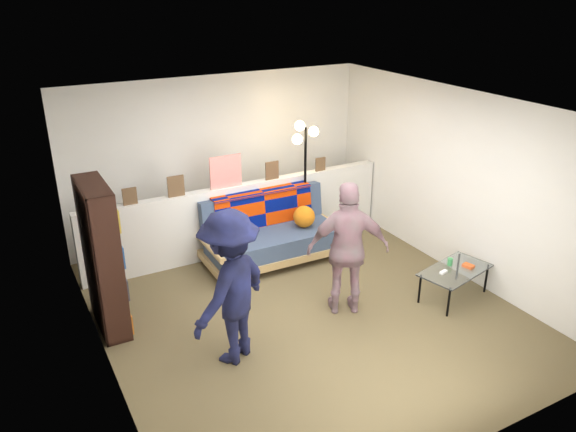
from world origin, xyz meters
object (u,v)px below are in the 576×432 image
object	(u,v)px
person_left	(231,288)
bookshelf	(103,263)
coffee_table	(455,271)
futon_sofa	(272,234)
floor_lamp	(304,158)
person_right	(348,249)

from	to	relation	value
person_left	bookshelf	bearing A→B (deg)	-81.84
coffee_table	person_left	world-z (taller)	person_left
futon_sofa	bookshelf	distance (m)	2.45
floor_lamp	person_right	bearing A→B (deg)	-105.55
floor_lamp	person_right	world-z (taller)	floor_lamp
futon_sofa	bookshelf	size ratio (longest dim) A/B	1.14
coffee_table	person_right	distance (m)	1.44
bookshelf	coffee_table	size ratio (longest dim) A/B	1.68
futon_sofa	person_left	bearing A→B (deg)	-127.73
coffee_table	person_left	distance (m)	2.88
coffee_table	floor_lamp	bearing A→B (deg)	108.68
coffee_table	futon_sofa	bearing A→B (deg)	126.58
person_left	coffee_table	bearing A→B (deg)	144.29
bookshelf	person_left	bearing A→B (deg)	-50.45
person_right	futon_sofa	bearing A→B (deg)	-58.98
coffee_table	person_right	world-z (taller)	person_right
bookshelf	person_right	world-z (taller)	bookshelf
coffee_table	person_left	xyz separation A→B (m)	(-2.83, 0.21, 0.46)
bookshelf	person_left	xyz separation A→B (m)	(0.98, -1.19, 0.02)
coffee_table	person_right	bearing A→B (deg)	163.37
coffee_table	floor_lamp	xyz separation A→B (m)	(-0.78, 2.31, 0.91)
floor_lamp	person_left	xyz separation A→B (m)	(-2.05, -2.10, -0.46)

